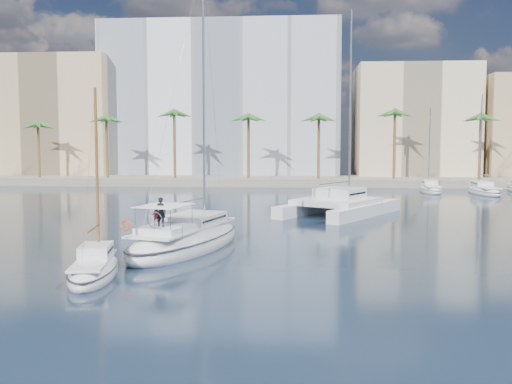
{
  "coord_description": "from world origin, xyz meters",
  "views": [
    {
      "loc": [
        1.85,
        -32.27,
        6.57
      ],
      "look_at": [
        -0.64,
        1.5,
        3.72
      ],
      "focal_mm": 40.0,
      "sensor_mm": 36.0,
      "label": 1
    }
  ],
  "objects": [
    {
      "name": "building_beige",
      "position": [
        22.0,
        70.0,
        10.0
      ],
      "size": [
        20.0,
        14.0,
        20.0
      ],
      "primitive_type": "cube",
      "color": "beige",
      "rests_on": "ground"
    },
    {
      "name": "main_sloop",
      "position": [
        -5.11,
        2.77,
        0.57
      ],
      "size": [
        7.42,
        13.71,
        19.41
      ],
      "rotation": [
        0.0,
        0.0,
        -0.26
      ],
      "color": "silver",
      "rests_on": "ground"
    },
    {
      "name": "palm_right",
      "position": [
        34.0,
        57.0,
        10.28
      ],
      "size": [
        3.6,
        3.6,
        12.3
      ],
      "color": "brown",
      "rests_on": "ground"
    },
    {
      "name": "catamaran",
      "position": [
        5.68,
        21.02,
        1.18
      ],
      "size": [
        12.49,
        14.78,
        19.18
      ],
      "rotation": [
        0.0,
        0.0,
        -0.54
      ],
      "color": "silver",
      "rests_on": "ground"
    },
    {
      "name": "seagull",
      "position": [
        -5.75,
        1.42,
        1.13
      ],
      "size": [
        1.2,
        0.52,
        0.22
      ],
      "color": "silver",
      "rests_on": "ground"
    },
    {
      "name": "ground",
      "position": [
        0.0,
        0.0,
        0.0
      ],
      "size": [
        160.0,
        160.0,
        0.0
      ],
      "primitive_type": "plane",
      "color": "black",
      "rests_on": "ground"
    },
    {
      "name": "palm_centre",
      "position": [
        0.0,
        57.0,
        10.28
      ],
      "size": [
        3.6,
        3.6,
        12.3
      ],
      "color": "brown",
      "rests_on": "ground"
    },
    {
      "name": "building_tan_left",
      "position": [
        -42.0,
        69.0,
        11.0
      ],
      "size": [
        22.0,
        14.0,
        22.0
      ],
      "primitive_type": "cube",
      "color": "tan",
      "rests_on": "ground"
    },
    {
      "name": "palm_left",
      "position": [
        -34.0,
        57.0,
        10.28
      ],
      "size": [
        3.6,
        3.6,
        12.3
      ],
      "color": "brown",
      "rests_on": "ground"
    },
    {
      "name": "small_sloop",
      "position": [
        -8.23,
        -5.06,
        0.39
      ],
      "size": [
        3.36,
        7.24,
        10.02
      ],
      "rotation": [
        0.0,
        0.0,
        0.17
      ],
      "color": "silver",
      "rests_on": "ground"
    },
    {
      "name": "building_modern",
      "position": [
        -12.0,
        73.0,
        14.0
      ],
      "size": [
        42.0,
        16.0,
        28.0
      ],
      "primitive_type": "cube",
      "color": "white",
      "rests_on": "ground"
    },
    {
      "name": "moored_yacht_b",
      "position": [
        26.5,
        45.0,
        0.0
      ],
      "size": [
        3.32,
        10.83,
        13.72
      ],
      "primitive_type": null,
      "rotation": [
        0.0,
        0.0,
        -0.02
      ],
      "color": "silver",
      "rests_on": "ground"
    },
    {
      "name": "moored_yacht_a",
      "position": [
        20.0,
        47.0,
        0.0
      ],
      "size": [
        3.37,
        9.52,
        11.9
      ],
      "primitive_type": null,
      "rotation": [
        0.0,
        0.0,
        -0.07
      ],
      "color": "silver",
      "rests_on": "ground"
    },
    {
      "name": "quay",
      "position": [
        0.0,
        61.0,
        0.6
      ],
      "size": [
        120.0,
        14.0,
        1.2
      ],
      "primitive_type": "cube",
      "color": "gray",
      "rests_on": "ground"
    }
  ]
}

